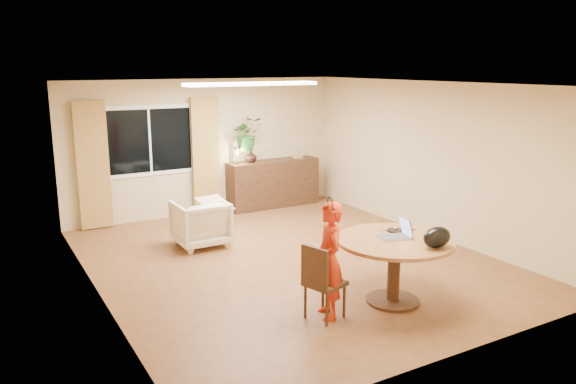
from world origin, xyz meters
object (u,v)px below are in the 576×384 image
(dining_table, at_px, (395,253))
(armchair, at_px, (200,223))
(sideboard, at_px, (273,183))
(dining_chair, at_px, (325,281))
(child, at_px, (329,260))

(dining_table, distance_m, armchair, 3.51)
(sideboard, bearing_deg, dining_chair, -111.95)
(child, xyz_separation_m, sideboard, (1.91, 4.87, -0.21))
(armchair, relative_size, sideboard, 0.43)
(armchair, xyz_separation_m, sideboard, (2.23, 1.67, 0.11))
(dining_chair, xyz_separation_m, armchair, (-0.27, 3.22, -0.08))
(dining_table, relative_size, child, 1.04)
(dining_chair, height_order, child, child)
(dining_table, height_order, child, child)
(armchair, bearing_deg, child, 95.51)
(dining_table, bearing_deg, dining_chair, 177.00)
(armchair, bearing_deg, dining_table, 110.49)
(dining_table, distance_m, dining_chair, 0.99)
(dining_table, distance_m, child, 0.92)
(armchair, bearing_deg, sideboard, -143.57)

